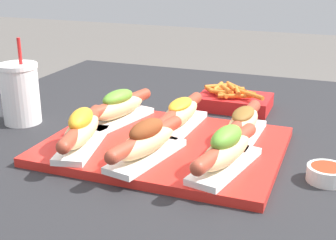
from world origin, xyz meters
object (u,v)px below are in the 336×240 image
at_px(hot_dog_1, 147,141).
at_px(hot_dog_4, 180,114).
at_px(hot_dog_0, 82,130).
at_px(fries_basket, 234,101).
at_px(hot_dog_3, 118,107).
at_px(sauce_bowl, 327,173).
at_px(drink_cup, 20,93).
at_px(hot_dog_5, 243,124).
at_px(hot_dog_2, 226,150).
at_px(serving_tray, 164,146).

relative_size(hot_dog_1, hot_dog_4, 0.98).
relative_size(hot_dog_0, fries_basket, 1.24).
bearing_deg(hot_dog_3, hot_dog_4, 4.19).
relative_size(hot_dog_4, sauce_bowl, 3.32).
xyz_separation_m(hot_dog_1, hot_dog_4, (0.00, 0.17, -0.00)).
distance_m(hot_dog_1, drink_cup, 0.39).
relative_size(hot_dog_3, drink_cup, 1.11).
bearing_deg(hot_dog_4, hot_dog_3, -175.81).
bearing_deg(hot_dog_5, hot_dog_0, -151.40).
bearing_deg(fries_basket, hot_dog_4, -105.51).
distance_m(hot_dog_2, hot_dog_4, 0.22).
bearing_deg(hot_dog_0, drink_cup, 153.41).
distance_m(drink_cup, fries_basket, 0.53).
height_order(hot_dog_4, sauce_bowl, hot_dog_4).
distance_m(hot_dog_3, sauce_bowl, 0.47).
distance_m(serving_tray, hot_dog_2, 0.17).
bearing_deg(hot_dog_3, hot_dog_2, -28.13).
bearing_deg(sauce_bowl, hot_dog_1, -169.01).
distance_m(hot_dog_1, hot_dog_3, 0.22).
bearing_deg(hot_dog_3, sauce_bowl, -12.70).
height_order(serving_tray, hot_dog_2, hot_dog_2).
height_order(hot_dog_0, sauce_bowl, hot_dog_0).
distance_m(hot_dog_0, hot_dog_3, 0.16).
distance_m(hot_dog_2, hot_dog_3, 0.33).
bearing_deg(hot_dog_1, hot_dog_0, 177.17).
distance_m(hot_dog_2, hot_dog_5, 0.15).
relative_size(hot_dog_0, hot_dog_1, 0.99).
distance_m(hot_dog_4, drink_cup, 0.38).
distance_m(hot_dog_1, sauce_bowl, 0.32).
bearing_deg(hot_dog_2, hot_dog_4, 131.10).
xyz_separation_m(hot_dog_2, fries_basket, (-0.08, 0.40, -0.03)).
bearing_deg(drink_cup, hot_dog_2, -12.22).
bearing_deg(hot_dog_5, hot_dog_2, -88.67).
height_order(hot_dog_2, fries_basket, hot_dog_2).
bearing_deg(sauce_bowl, hot_dog_4, 160.04).
distance_m(hot_dog_5, fries_basket, 0.26).
relative_size(serving_tray, hot_dog_5, 2.03).
xyz_separation_m(hot_dog_2, hot_dog_4, (-0.14, 0.16, -0.00)).
bearing_deg(fries_basket, hot_dog_0, -117.58).
relative_size(serving_tray, hot_dog_4, 2.03).
bearing_deg(hot_dog_2, hot_dog_3, 151.87).
bearing_deg(hot_dog_4, hot_dog_2, -48.90).
xyz_separation_m(hot_dog_0, hot_dog_2, (0.29, 0.00, 0.00)).
bearing_deg(hot_dog_4, serving_tray, -91.96).
bearing_deg(hot_dog_2, hot_dog_1, -175.88).
xyz_separation_m(serving_tray, hot_dog_3, (-0.14, 0.08, 0.04)).
bearing_deg(hot_dog_0, serving_tray, 30.10).
height_order(serving_tray, hot_dog_0, hot_dog_0).
bearing_deg(fries_basket, hot_dog_5, -72.76).
distance_m(hot_dog_1, hot_dog_4, 0.17).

